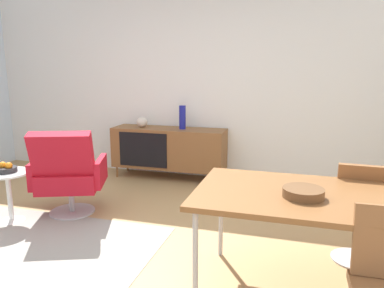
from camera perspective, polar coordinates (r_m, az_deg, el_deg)
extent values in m
plane|color=tan|center=(3.25, -13.60, -16.97)|extent=(8.32, 8.32, 0.00)
cube|color=white|center=(5.26, -0.03, 10.17)|extent=(6.80, 0.12, 2.80)
cube|color=brown|center=(5.17, -3.62, -0.60)|extent=(1.60, 0.44, 0.56)
cube|color=black|center=(5.08, -7.67, -0.92)|extent=(0.70, 0.01, 0.48)
cylinder|color=brown|center=(5.40, -11.61, -4.22)|extent=(0.03, 0.03, 0.16)
cylinder|color=brown|center=(4.91, 3.94, -5.64)|extent=(0.03, 0.03, 0.16)
cylinder|color=brown|center=(5.70, -10.02, -3.34)|extent=(0.03, 0.03, 0.16)
cylinder|color=brown|center=(5.23, 4.74, -4.56)|extent=(0.03, 0.03, 0.16)
cylinder|color=navy|center=(5.03, -1.50, 4.18)|extent=(0.09, 0.09, 0.32)
ellipsoid|color=beige|center=(5.26, -7.80, 3.41)|extent=(0.15, 0.15, 0.14)
cube|color=brown|center=(2.54, 19.08, -7.84)|extent=(1.60, 0.90, 0.04)
cylinder|color=#B7B7BC|center=(2.40, 0.52, -18.05)|extent=(0.04, 0.04, 0.70)
cylinder|color=#B7B7BC|center=(3.08, 4.54, -11.06)|extent=(0.04, 0.04, 0.70)
cylinder|color=brown|center=(2.44, 16.97, -7.28)|extent=(0.26, 0.26, 0.06)
cube|color=brown|center=(3.25, 24.54, -9.06)|extent=(0.41, 0.41, 0.05)
cube|color=brown|center=(3.01, 25.23, -6.40)|extent=(0.38, 0.10, 0.38)
cylinder|color=#B7B7BC|center=(3.33, 24.18, -12.89)|extent=(0.04, 0.04, 0.42)
cylinder|color=#B7B7BC|center=(3.42, 23.88, -16.05)|extent=(0.36, 0.36, 0.01)
cube|color=red|center=(4.15, -18.47, -5.17)|extent=(0.76, 0.74, 0.20)
cube|color=red|center=(3.85, -19.60, -1.77)|extent=(0.66, 0.46, 0.51)
cube|color=red|center=(4.06, -14.01, -4.10)|extent=(0.24, 0.49, 0.28)
cube|color=red|center=(4.22, -22.90, -4.09)|extent=(0.24, 0.49, 0.28)
cylinder|color=#B7B7BC|center=(4.22, -18.26, -8.29)|extent=(0.06, 0.06, 0.28)
cylinder|color=#B7B7BC|center=(4.27, -18.14, -9.96)|extent=(0.48, 0.48, 0.02)
cylinder|color=white|center=(4.13, -26.88, -4.06)|extent=(0.44, 0.44, 0.02)
cylinder|color=white|center=(4.20, -26.55, -7.48)|extent=(0.05, 0.05, 0.50)
cone|color=white|center=(4.28, -26.26, -10.53)|extent=(0.32, 0.32, 0.02)
cylinder|color=#262628|center=(4.12, -26.93, -3.59)|extent=(0.20, 0.20, 0.05)
sphere|color=orange|center=(4.08, -26.66, -3.05)|extent=(0.07, 0.07, 0.07)
sphere|color=orange|center=(4.13, -27.43, -2.94)|extent=(0.07, 0.07, 0.07)
cube|color=gray|center=(3.54, -25.32, -15.25)|extent=(2.20, 1.70, 0.01)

